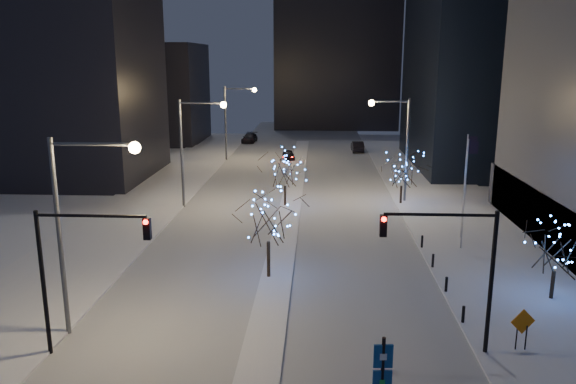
# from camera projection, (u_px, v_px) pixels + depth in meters

# --- Properties ---
(ground) EXTENTS (160.00, 160.00, 0.00)m
(ground) POSITION_uv_depth(u_px,v_px,m) (261.00, 359.00, 26.01)
(ground) COLOR silver
(ground) RESTS_ON ground
(road) EXTENTS (20.00, 130.00, 0.02)m
(road) POSITION_uv_depth(u_px,v_px,m) (294.00, 189.00, 60.01)
(road) COLOR #A8ADB7
(road) RESTS_ON ground
(median) EXTENTS (2.00, 80.00, 0.15)m
(median) POSITION_uv_depth(u_px,v_px,m) (292.00, 200.00, 55.14)
(median) COLOR silver
(median) RESTS_ON ground
(east_sidewalk) EXTENTS (10.00, 90.00, 0.15)m
(east_sidewalk) POSITION_uv_depth(u_px,v_px,m) (474.00, 233.00, 44.65)
(east_sidewalk) COLOR silver
(east_sidewalk) RESTS_ON ground
(west_sidewalk) EXTENTS (8.00, 90.00, 0.15)m
(west_sidewalk) POSITION_uv_depth(u_px,v_px,m) (116.00, 227.00, 46.15)
(west_sidewalk) COLOR silver
(west_sidewalk) RESTS_ON ground
(filler_west_near) EXTENTS (22.00, 18.00, 24.00)m
(filler_west_near) POSITION_uv_depth(u_px,v_px,m) (49.00, 73.00, 63.55)
(filler_west_near) COLOR black
(filler_west_near) RESTS_ON ground
(filler_west_far) EXTENTS (18.00, 16.00, 16.00)m
(filler_west_far) POSITION_uv_depth(u_px,v_px,m) (147.00, 93.00, 93.51)
(filler_west_far) COLOR black
(filler_west_far) RESTS_ON ground
(horizon_block) EXTENTS (24.00, 14.00, 42.00)m
(horizon_block) POSITION_uv_depth(u_px,v_px,m) (337.00, 20.00, 110.22)
(horizon_block) COLOR black
(horizon_block) RESTS_ON ground
(street_lamp_w_near) EXTENTS (4.40, 0.56, 10.00)m
(street_lamp_w_near) POSITION_uv_depth(u_px,v_px,m) (79.00, 210.00, 26.92)
(street_lamp_w_near) COLOR #595E66
(street_lamp_w_near) RESTS_ON ground
(street_lamp_w_mid) EXTENTS (4.40, 0.56, 10.00)m
(street_lamp_w_mid) POSITION_uv_depth(u_px,v_px,m) (192.00, 138.00, 51.20)
(street_lamp_w_mid) COLOR #595E66
(street_lamp_w_mid) RESTS_ON ground
(street_lamp_w_far) EXTENTS (4.40, 0.56, 10.00)m
(street_lamp_w_far) POSITION_uv_depth(u_px,v_px,m) (233.00, 113.00, 75.49)
(street_lamp_w_far) COLOR #595E66
(street_lamp_w_far) RESTS_ON ground
(street_lamp_east) EXTENTS (3.90, 0.56, 10.00)m
(street_lamp_east) POSITION_uv_depth(u_px,v_px,m) (398.00, 136.00, 53.14)
(street_lamp_east) COLOR #595E66
(street_lamp_east) RESTS_ON ground
(traffic_signal_west) EXTENTS (5.26, 0.43, 7.00)m
(traffic_signal_west) POSITION_uv_depth(u_px,v_px,m) (74.00, 259.00, 25.35)
(traffic_signal_west) COLOR black
(traffic_signal_west) RESTS_ON ground
(traffic_signal_east) EXTENTS (5.26, 0.43, 7.00)m
(traffic_signal_east) POSITION_uv_depth(u_px,v_px,m) (458.00, 258.00, 25.42)
(traffic_signal_east) COLOR black
(traffic_signal_east) RESTS_ON ground
(flagpoles) EXTENTS (1.35, 2.60, 8.00)m
(flagpoles) POSITION_uv_depth(u_px,v_px,m) (466.00, 182.00, 40.97)
(flagpoles) COLOR silver
(flagpoles) RESTS_ON east_sidewalk
(bollards) EXTENTS (0.16, 12.16, 0.90)m
(bollards) POSITION_uv_depth(u_px,v_px,m) (439.00, 272.00, 35.06)
(bollards) COLOR black
(bollards) RESTS_ON east_sidewalk
(car_near) EXTENTS (2.03, 4.00, 1.30)m
(car_near) POSITION_uv_depth(u_px,v_px,m) (289.00, 155.00, 77.38)
(car_near) COLOR black
(car_near) RESTS_ON ground
(car_mid) EXTENTS (1.79, 4.78, 1.56)m
(car_mid) POSITION_uv_depth(u_px,v_px,m) (357.00, 146.00, 84.13)
(car_mid) COLOR black
(car_mid) RESTS_ON ground
(car_far) EXTENTS (2.40, 5.25, 1.49)m
(car_far) POSITION_uv_depth(u_px,v_px,m) (250.00, 138.00, 93.33)
(car_far) COLOR black
(car_far) RESTS_ON ground
(holiday_tree_median_near) EXTENTS (4.33, 4.33, 5.86)m
(holiday_tree_median_near) POSITION_uv_depth(u_px,v_px,m) (268.00, 217.00, 34.64)
(holiday_tree_median_near) COLOR black
(holiday_tree_median_near) RESTS_ON median
(holiday_tree_median_far) EXTENTS (4.38, 4.38, 5.38)m
(holiday_tree_median_far) POSITION_uv_depth(u_px,v_px,m) (285.00, 169.00, 52.09)
(holiday_tree_median_far) COLOR black
(holiday_tree_median_far) RESTS_ON median
(holiday_tree_plaza_near) EXTENTS (4.11, 4.11, 4.91)m
(holiday_tree_plaza_near) POSITION_uv_depth(u_px,v_px,m) (557.00, 246.00, 31.60)
(holiday_tree_plaza_near) COLOR black
(holiday_tree_plaza_near) RESTS_ON east_sidewalk
(holiday_tree_plaza_far) EXTENTS (4.37, 4.37, 4.92)m
(holiday_tree_plaza_far) POSITION_uv_depth(u_px,v_px,m) (402.00, 171.00, 52.89)
(holiday_tree_plaza_far) COLOR black
(holiday_tree_plaza_far) RESTS_ON east_sidewalk
(wayfinding_sign) EXTENTS (0.70, 0.14, 3.94)m
(wayfinding_sign) POSITION_uv_depth(u_px,v_px,m) (382.00, 376.00, 20.25)
(wayfinding_sign) COLOR black
(wayfinding_sign) RESTS_ON ground
(construction_sign) EXTENTS (1.23, 0.33, 2.06)m
(construction_sign) POSITION_uv_depth(u_px,v_px,m) (522.00, 325.00, 26.31)
(construction_sign) COLOR black
(construction_sign) RESTS_ON east_sidewalk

